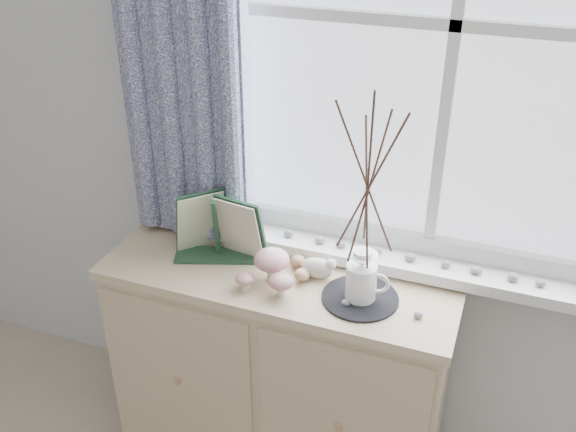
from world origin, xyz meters
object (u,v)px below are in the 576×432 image
object	(u,v)px
twig_pitcher	(368,180)
toadstool_cluster	(271,267)
sideboard	(280,368)
botanical_book	(214,230)

from	to	relation	value
twig_pitcher	toadstool_cluster	bearing A→B (deg)	174.43
sideboard	toadstool_cluster	size ratio (longest dim) A/B	6.26
botanical_book	toadstool_cluster	xyz separation A→B (m)	(0.23, -0.06, -0.06)
sideboard	botanical_book	distance (m)	0.59
botanical_book	toadstool_cluster	world-z (taller)	botanical_book
sideboard	toadstool_cluster	distance (m)	0.49
toadstool_cluster	sideboard	bearing A→B (deg)	90.79
sideboard	twig_pitcher	xyz separation A→B (m)	(0.29, -0.05, 0.84)
sideboard	botanical_book	xyz separation A→B (m)	(-0.23, -0.01, 0.55)
twig_pitcher	botanical_book	bearing A→B (deg)	166.04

